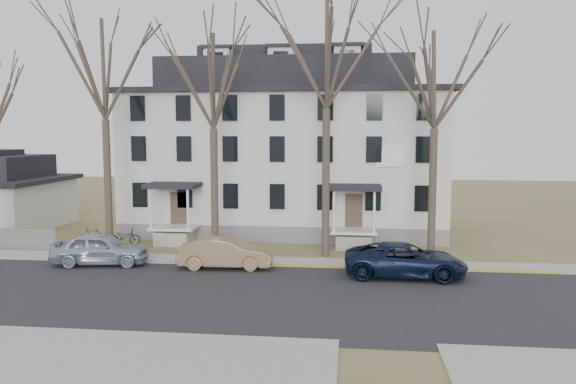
# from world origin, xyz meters

# --- Properties ---
(ground) EXTENTS (120.00, 120.00, 0.00)m
(ground) POSITION_xyz_m (0.00, 0.00, 0.00)
(ground) COLOR olive
(ground) RESTS_ON ground
(main_road) EXTENTS (120.00, 10.00, 0.04)m
(main_road) POSITION_xyz_m (0.00, 2.00, 0.00)
(main_road) COLOR #27272A
(main_road) RESTS_ON ground
(far_sidewalk) EXTENTS (120.00, 2.00, 0.08)m
(far_sidewalk) POSITION_xyz_m (0.00, 8.00, 0.00)
(far_sidewalk) COLOR #A09F97
(far_sidewalk) RESTS_ON ground
(yellow_curb) EXTENTS (14.00, 0.25, 0.06)m
(yellow_curb) POSITION_xyz_m (5.00, 7.10, 0.00)
(yellow_curb) COLOR gold
(yellow_curb) RESTS_ON ground
(boarding_house) EXTENTS (20.80, 12.36, 12.05)m
(boarding_house) POSITION_xyz_m (-2.00, 17.95, 5.38)
(boarding_house) COLOR slate
(boarding_house) RESTS_ON ground
(tree_far_left) EXTENTS (8.40, 8.40, 13.72)m
(tree_far_left) POSITION_xyz_m (-11.00, 9.80, 10.34)
(tree_far_left) COLOR #473B31
(tree_far_left) RESTS_ON ground
(tree_mid_left) EXTENTS (7.80, 7.80, 12.74)m
(tree_mid_left) POSITION_xyz_m (-5.00, 9.80, 9.60)
(tree_mid_left) COLOR #473B31
(tree_mid_left) RESTS_ON ground
(tree_center) EXTENTS (9.00, 9.00, 14.70)m
(tree_center) POSITION_xyz_m (1.00, 9.80, 11.08)
(tree_center) COLOR #473B31
(tree_center) RESTS_ON ground
(tree_mid_right) EXTENTS (7.80, 7.80, 12.74)m
(tree_mid_right) POSITION_xyz_m (6.50, 9.80, 9.60)
(tree_mid_right) COLOR #473B31
(tree_mid_right) RESTS_ON ground
(car_silver) EXTENTS (4.91, 2.51, 1.60)m
(car_silver) POSITION_xyz_m (-9.99, 6.47, 0.80)
(car_silver) COLOR #A8ABC2
(car_silver) RESTS_ON ground
(car_tan) EXTENTS (4.64, 1.87, 1.50)m
(car_tan) POSITION_xyz_m (-3.69, 6.50, 0.75)
(car_tan) COLOR #896C51
(car_tan) RESTS_ON ground
(car_navy) EXTENTS (5.55, 2.67, 1.52)m
(car_navy) POSITION_xyz_m (4.81, 5.79, 0.76)
(car_navy) COLOR black
(car_navy) RESTS_ON ground
(bicycle_left) EXTENTS (1.98, 1.06, 0.99)m
(bicycle_left) POSITION_xyz_m (-10.75, 11.16, 0.49)
(bicycle_left) COLOR black
(bicycle_left) RESTS_ON ground
(bicycle_right) EXTENTS (1.60, 0.91, 0.93)m
(bicycle_right) POSITION_xyz_m (-12.87, 11.48, 0.46)
(bicycle_right) COLOR black
(bicycle_right) RESTS_ON ground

